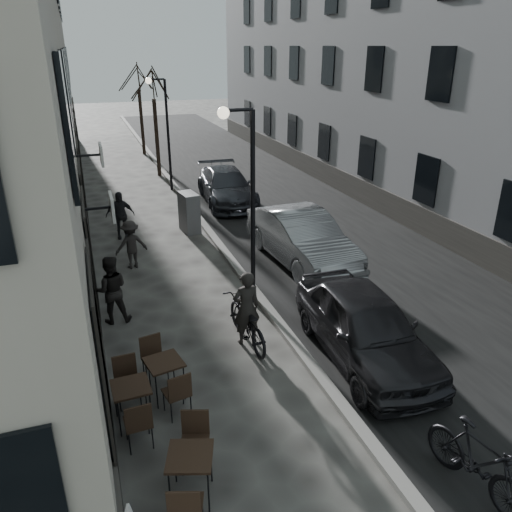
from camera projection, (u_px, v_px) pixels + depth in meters
ground at (371, 464)px, 8.20m from camera, size 120.00×120.00×0.00m
road at (262, 193)px, 23.28m from camera, size 7.30×60.00×0.00m
kerb at (184, 199)px, 22.15m from camera, size 0.25×60.00×0.12m
building_right at (377, 6)px, 22.32m from camera, size 4.00×35.00×16.00m
streetlamp_near at (246, 188)px, 12.13m from camera, size 0.90×0.28×5.09m
streetlamp_far at (164, 122)px, 22.57m from camera, size 0.90×0.28×5.09m
tree_near at (153, 83)px, 24.62m from camera, size 2.40×2.40×5.70m
tree_far at (138, 76)px, 29.84m from camera, size 2.40×2.40×5.70m
bistro_set_a at (191, 472)px, 7.43m from camera, size 0.94×1.70×0.97m
bistro_set_b at (132, 400)px, 8.93m from camera, size 0.69×1.63×0.96m
bistro_set_c at (165, 375)px, 9.61m from camera, size 0.77×1.67×0.96m
utility_cabinet at (189, 212)px, 18.24m from camera, size 0.66×1.03×1.45m
bicycle at (247, 321)px, 11.39m from camera, size 0.85×2.11×1.09m
cyclist_rider at (246, 308)px, 11.25m from camera, size 0.67×0.47×1.78m
pedestrian_near at (111, 290)px, 12.14m from camera, size 0.88×0.71×1.74m
pedestrian_mid at (131, 244)px, 15.21m from camera, size 1.06×0.72×1.51m
pedestrian_far at (120, 215)px, 17.55m from camera, size 1.00×0.43×1.70m
car_near at (365, 326)px, 10.74m from camera, size 2.08×4.65×1.55m
car_mid at (302, 238)px, 15.56m from camera, size 2.06×5.07×1.64m
car_far at (226, 186)px, 21.64m from camera, size 2.38×5.10×1.44m
moped at (478, 462)px, 7.50m from camera, size 0.87×1.99×1.15m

